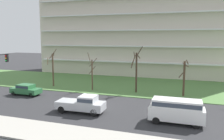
{
  "coord_description": "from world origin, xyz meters",
  "views": [
    {
      "loc": [
        11.03,
        -24.24,
        8.26
      ],
      "look_at": [
        0.89,
        6.0,
        3.74
      ],
      "focal_mm": 36.79,
      "sensor_mm": 36.0,
      "label": 1
    }
  ],
  "objects": [
    {
      "name": "pickup_silver_center_right",
      "position": [
        0.13,
        -1.99,
        1.02
      ],
      "size": [
        5.47,
        2.2,
        1.95
      ],
      "rotation": [
        0.0,
        0.0,
        0.04
      ],
      "color": "#B7BABF",
      "rests_on": "ground"
    },
    {
      "name": "tree_left",
      "position": [
        -3.19,
        8.35,
        2.76
      ],
      "size": [
        1.32,
        1.46,
        5.97
      ],
      "color": "brown",
      "rests_on": "ground"
    },
    {
      "name": "sidewalk_curb_near",
      "position": [
        0.0,
        -8.0,
        0.07
      ],
      "size": [
        80.0,
        4.0,
        0.15
      ],
      "primitive_type": "cube",
      "color": "#ADA89E",
      "rests_on": "ground"
    },
    {
      "name": "tree_center",
      "position": [
        3.69,
        9.01,
        3.51
      ],
      "size": [
        1.67,
        1.46,
        6.99
      ],
      "color": "#423023",
      "rests_on": "ground"
    },
    {
      "name": "apartment_building",
      "position": [
        0.0,
        27.57,
        9.74
      ],
      "size": [
        44.35,
        12.1,
        19.49
      ],
      "color": "beige",
      "rests_on": "ground"
    },
    {
      "name": "van_white_center_left",
      "position": [
        10.15,
        -2.0,
        1.4
      ],
      "size": [
        5.21,
        2.02,
        2.36
      ],
      "rotation": [
        0.0,
        0.0,
        0.0
      ],
      "color": "white",
      "rests_on": "ground"
    },
    {
      "name": "tree_far_left",
      "position": [
        -10.62,
        8.87,
        3.13
      ],
      "size": [
        1.59,
        2.05,
        6.37
      ],
      "color": "brown",
      "rests_on": "ground"
    },
    {
      "name": "tree_right",
      "position": [
        10.55,
        8.9,
        2.69
      ],
      "size": [
        1.35,
        1.36,
        5.27
      ],
      "color": "#4C3828",
      "rests_on": "ground"
    },
    {
      "name": "ground",
      "position": [
        0.0,
        0.0,
        0.0
      ],
      "size": [
        160.0,
        160.0,
        0.0
      ],
      "primitive_type": "plane",
      "color": "#2D2D30"
    },
    {
      "name": "grass_lawn_strip",
      "position": [
        0.0,
        14.0,
        0.04
      ],
      "size": [
        80.0,
        16.0,
        0.08
      ],
      "primitive_type": "cube",
      "color": "#547F42",
      "rests_on": "ground"
    },
    {
      "name": "sedan_green_near_left",
      "position": [
        -11.07,
        2.5,
        0.87
      ],
      "size": [
        4.45,
        1.93,
        1.57
      ],
      "rotation": [
        0.0,
        0.0,
        3.11
      ],
      "color": "#2D6B3D",
      "rests_on": "ground"
    }
  ]
}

